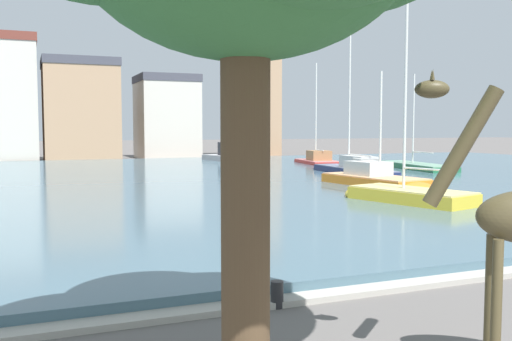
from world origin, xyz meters
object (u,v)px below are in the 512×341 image
(sailboat_grey, at_px, (226,157))
(sailboat_green, at_px, (411,167))
(sailboat_navy, at_px, (349,170))
(mooring_bollard, at_px, (277,294))
(sailboat_orange, at_px, (380,182))
(sailboat_yellow, at_px, (401,197))
(sailboat_red, at_px, (316,161))

(sailboat_grey, relative_size, sailboat_green, 0.77)
(sailboat_grey, xyz_separation_m, sailboat_navy, (2.81, -16.72, -0.11))
(sailboat_green, distance_m, mooring_bollard, 33.97)
(mooring_bollard, bearing_deg, sailboat_grey, 72.20)
(sailboat_grey, height_order, sailboat_orange, sailboat_orange)
(sailboat_grey, relative_size, sailboat_orange, 1.01)
(sailboat_orange, relative_size, mooring_bollard, 14.30)
(sailboat_yellow, bearing_deg, sailboat_green, 51.38)
(sailboat_red, bearing_deg, mooring_bollard, -119.21)
(sailboat_orange, xyz_separation_m, mooring_bollard, (-12.76, -15.34, -0.28))
(sailboat_yellow, relative_size, mooring_bollard, 19.41)
(sailboat_grey, relative_size, mooring_bollard, 14.41)
(sailboat_navy, distance_m, sailboat_red, 10.71)
(sailboat_grey, bearing_deg, sailboat_red, -47.86)
(sailboat_navy, bearing_deg, sailboat_green, 19.99)
(sailboat_green, relative_size, mooring_bollard, 18.78)
(sailboat_orange, relative_size, sailboat_yellow, 0.74)
(sailboat_grey, height_order, sailboat_red, sailboat_red)
(mooring_bollard, bearing_deg, sailboat_yellow, 44.52)
(sailboat_orange, distance_m, sailboat_navy, 8.09)
(sailboat_yellow, distance_m, sailboat_green, 19.98)
(sailboat_green, height_order, sailboat_red, sailboat_red)
(sailboat_grey, height_order, sailboat_green, sailboat_green)
(sailboat_yellow, distance_m, mooring_bollard, 14.04)
(sailboat_grey, relative_size, sailboat_red, 0.82)
(sailboat_grey, bearing_deg, sailboat_yellow, -95.22)
(sailboat_grey, bearing_deg, sailboat_navy, -80.47)
(sailboat_orange, bearing_deg, mooring_bollard, -129.76)
(sailboat_orange, xyz_separation_m, sailboat_red, (5.80, 17.87, -0.04))
(sailboat_navy, relative_size, mooring_bollard, 19.19)
(sailboat_navy, distance_m, sailboat_yellow, 14.21)
(sailboat_orange, distance_m, sailboat_yellow, 6.14)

